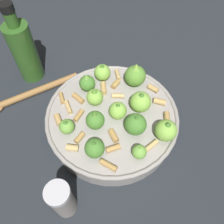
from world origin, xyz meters
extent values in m
plane|color=#23282D|center=(0.00, 0.00, 0.00)|extent=(2.40, 2.40, 0.00)
cylinder|color=#9E9993|center=(0.00, 0.00, 0.03)|extent=(0.27, 0.27, 0.05)
torus|color=#9E9993|center=(0.00, 0.00, 0.05)|extent=(0.28, 0.28, 0.01)
sphere|color=#75B247|center=(-0.01, 0.10, 0.07)|extent=(0.03, 0.03, 0.03)
cone|color=#4C8933|center=(-0.01, 0.10, 0.08)|extent=(0.02, 0.02, 0.01)
sphere|color=#609E38|center=(0.07, -0.07, 0.07)|extent=(0.05, 0.05, 0.05)
cone|color=#8CC64C|center=(0.07, -0.07, 0.10)|extent=(0.02, 0.02, 0.02)
sphere|color=#8CC64C|center=(-0.01, -0.01, 0.07)|extent=(0.04, 0.04, 0.04)
cone|color=#4C8933|center=(-0.01, -0.01, 0.09)|extent=(0.02, 0.02, 0.01)
sphere|color=#4C8933|center=(-0.05, -0.03, 0.07)|extent=(0.04, 0.04, 0.04)
cone|color=#4C8933|center=(-0.05, -0.03, 0.09)|extent=(0.02, 0.02, 0.02)
sphere|color=#8CC64C|center=(0.10, -0.01, 0.07)|extent=(0.04, 0.04, 0.04)
cone|color=#4C8933|center=(0.10, -0.01, 0.09)|extent=(0.02, 0.02, 0.02)
sphere|color=#4C8933|center=(0.08, 0.03, 0.07)|extent=(0.04, 0.04, 0.04)
cone|color=#75B247|center=(0.08, 0.03, 0.09)|extent=(0.02, 0.02, 0.02)
sphere|color=#8CC64C|center=(0.04, 0.03, 0.07)|extent=(0.04, 0.04, 0.04)
cone|color=#609E38|center=(0.04, 0.03, 0.09)|extent=(0.02, 0.02, 0.02)
sphere|color=#8CC64C|center=(0.00, -0.06, 0.07)|extent=(0.04, 0.04, 0.04)
cone|color=#4C8933|center=(0.00, -0.06, 0.09)|extent=(0.02, 0.02, 0.02)
sphere|color=#4C8933|center=(-0.02, 0.04, 0.07)|extent=(0.04, 0.04, 0.04)
cone|color=#609E38|center=(-0.02, 0.04, 0.09)|extent=(0.02, 0.02, 0.02)
sphere|color=#4C8933|center=(-0.07, 0.05, 0.07)|extent=(0.04, 0.04, 0.04)
cone|color=#4C8933|center=(-0.07, 0.05, 0.09)|extent=(0.01, 0.01, 0.01)
sphere|color=#75B247|center=(-0.10, -0.02, 0.06)|extent=(0.03, 0.03, 0.03)
cone|color=#8CC64C|center=(-0.10, -0.02, 0.08)|extent=(0.01, 0.01, 0.01)
sphere|color=#8CC64C|center=(-0.08, -0.09, 0.07)|extent=(0.04, 0.04, 0.04)
cone|color=#4C8933|center=(-0.08, -0.09, 0.09)|extent=(0.02, 0.02, 0.02)
cylinder|color=tan|center=(0.06, 0.06, 0.06)|extent=(0.03, 0.03, 0.01)
cylinder|color=tan|center=(0.04, -0.03, 0.06)|extent=(0.02, 0.03, 0.01)
cylinder|color=tan|center=(-0.04, -0.10, 0.06)|extent=(0.03, 0.02, 0.01)
cylinder|color=tan|center=(0.07, -0.03, 0.06)|extent=(0.02, 0.03, 0.01)
cylinder|color=tan|center=(0.04, -0.11, 0.06)|extent=(0.03, 0.02, 0.01)
cylinder|color=tan|center=(-0.08, 0.02, 0.06)|extent=(0.01, 0.03, 0.01)
cylinder|color=tan|center=(-0.09, -0.05, 0.06)|extent=(0.02, 0.03, 0.01)
cylinder|color=tan|center=(0.04, 0.09, 0.06)|extent=(0.03, 0.01, 0.01)
cylinder|color=tan|center=(-0.11, 0.04, 0.06)|extent=(0.03, 0.03, 0.01)
cylinder|color=tan|center=(-0.05, 0.01, 0.06)|extent=(0.03, 0.02, 0.01)
cylinder|color=tan|center=(-0.06, 0.09, 0.06)|extent=(0.02, 0.03, 0.01)
cylinder|color=tan|center=(0.10, -0.04, 0.05)|extent=(0.03, 0.01, 0.01)
cylinder|color=tan|center=(0.00, -0.11, 0.06)|extent=(0.03, 0.03, 0.01)
cylinder|color=tan|center=(0.07, 0.00, 0.06)|extent=(0.03, 0.02, 0.01)
cylinder|color=tan|center=(0.01, 0.11, 0.06)|extent=(0.03, 0.02, 0.01)
cylinder|color=tan|center=(-0.04, 0.08, 0.06)|extent=(0.02, 0.03, 0.01)
cylinder|color=tan|center=(0.01, 0.07, 0.06)|extent=(0.03, 0.03, 0.01)
cylinder|color=tan|center=(0.07, 0.09, 0.05)|extent=(0.03, 0.01, 0.01)
cylinder|color=gray|center=(-0.14, 0.13, 0.04)|extent=(0.04, 0.04, 0.09)
cylinder|color=silver|center=(-0.14, 0.13, 0.10)|extent=(0.04, 0.04, 0.01)
cylinder|color=#336023|center=(0.21, 0.16, 0.08)|extent=(0.06, 0.06, 0.15)
cylinder|color=#336023|center=(0.21, 0.16, 0.17)|extent=(0.03, 0.03, 0.04)
cylinder|color=black|center=(0.21, 0.16, 0.19)|extent=(0.03, 0.03, 0.02)
cylinder|color=#9E703D|center=(0.15, 0.15, 0.01)|extent=(0.06, 0.20, 0.02)
camera|label=1|loc=(-0.26, 0.07, 0.46)|focal=37.72mm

